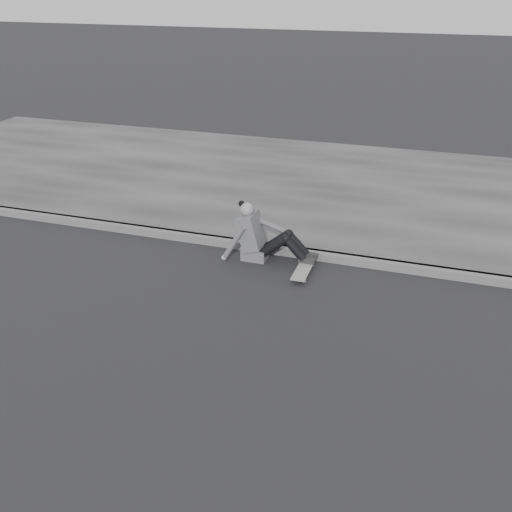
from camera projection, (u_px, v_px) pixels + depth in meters
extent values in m
plane|color=black|center=(438.00, 392.00, 5.77)|extent=(80.00, 80.00, 0.00)
cube|color=#555555|center=(446.00, 273.00, 7.94)|extent=(24.00, 0.16, 0.12)
cube|color=#383838|center=(450.00, 200.00, 10.52)|extent=(24.00, 6.00, 0.12)
cylinder|color=#979792|center=(294.00, 279.00, 7.86)|extent=(0.03, 0.05, 0.05)
cylinder|color=#979792|center=(305.00, 281.00, 7.82)|extent=(0.03, 0.05, 0.05)
cylinder|color=#979792|center=(303.00, 263.00, 8.30)|extent=(0.03, 0.05, 0.05)
cylinder|color=#979792|center=(313.00, 264.00, 8.26)|extent=(0.03, 0.05, 0.05)
cube|color=#2D2D2F|center=(299.00, 278.00, 7.82)|extent=(0.16, 0.04, 0.03)
cube|color=#2D2D2F|center=(308.00, 262.00, 8.27)|extent=(0.16, 0.04, 0.03)
cube|color=slate|center=(304.00, 268.00, 8.03)|extent=(0.20, 0.78, 0.02)
cube|color=#4E4E51|center=(256.00, 252.00, 8.46)|extent=(0.36, 0.34, 0.18)
cube|color=#4E4E51|center=(251.00, 231.00, 8.33)|extent=(0.37, 0.40, 0.57)
cube|color=#4E4E51|center=(243.00, 222.00, 8.32)|extent=(0.14, 0.30, 0.20)
cylinder|color=gray|center=(248.00, 215.00, 8.24)|extent=(0.09, 0.09, 0.08)
sphere|color=gray|center=(247.00, 209.00, 8.20)|extent=(0.20, 0.20, 0.20)
sphere|color=black|center=(241.00, 204.00, 8.21)|extent=(0.09, 0.09, 0.09)
cylinder|color=black|center=(274.00, 246.00, 8.21)|extent=(0.43, 0.13, 0.39)
cylinder|color=black|center=(278.00, 241.00, 8.37)|extent=(0.43, 0.13, 0.39)
cylinder|color=black|center=(295.00, 249.00, 8.13)|extent=(0.35, 0.11, 0.36)
cylinder|color=black|center=(298.00, 244.00, 8.29)|extent=(0.35, 0.11, 0.36)
sphere|color=black|center=(286.00, 239.00, 8.11)|extent=(0.13, 0.13, 0.13)
sphere|color=black|center=(289.00, 234.00, 8.26)|extent=(0.13, 0.13, 0.13)
cube|color=#242424|center=(307.00, 260.00, 8.15)|extent=(0.24, 0.08, 0.07)
cube|color=#242424|center=(310.00, 255.00, 8.30)|extent=(0.24, 0.08, 0.07)
cylinder|color=#4E4E51|center=(233.00, 243.00, 8.27)|extent=(0.38, 0.08, 0.58)
sphere|color=gray|center=(224.00, 258.00, 8.42)|extent=(0.08, 0.08, 0.08)
cylinder|color=#4E4E51|center=(270.00, 225.00, 8.38)|extent=(0.48, 0.08, 0.21)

